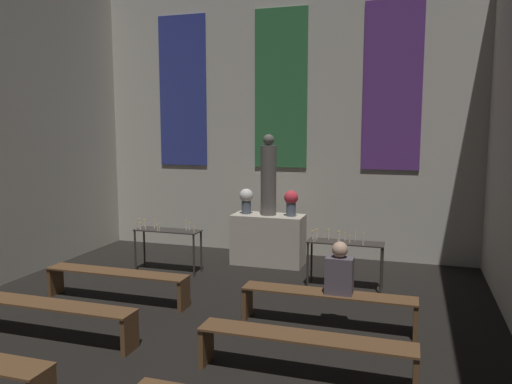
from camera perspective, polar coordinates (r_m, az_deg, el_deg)
wall_back at (r=10.55m, az=2.94°, el=8.71°), size 8.19×0.16×5.78m
altar at (r=9.85m, az=1.41°, el=-5.44°), size 1.40×0.63×0.98m
statue at (r=9.66m, az=1.43°, el=1.67°), size 0.31×0.31×1.57m
flower_vase_left at (r=9.84m, az=-1.12°, el=-0.83°), size 0.27×0.27×0.50m
flower_vase_right at (r=9.59m, az=4.03°, el=-1.06°), size 0.27×0.27×0.50m
candle_rack_left at (r=9.45m, az=-10.12°, el=-4.95°), size 1.26×0.39×0.98m
candle_rack_right at (r=8.48m, az=10.09°, el=-6.37°), size 1.26×0.39×0.99m
pew_third_left at (r=6.97m, az=-22.45°, el=-12.61°), size 2.34×0.36×0.48m
pew_third_right at (r=5.59m, az=5.56°, el=-17.17°), size 2.34×0.36×0.48m
pew_back_left at (r=8.10m, az=-15.65°, el=-9.55°), size 2.34×0.36×0.48m
pew_back_right at (r=6.94m, az=8.17°, el=-12.22°), size 2.34×0.36×0.48m
person_seated at (r=6.78m, az=9.52°, el=-8.86°), size 0.36×0.24×0.71m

